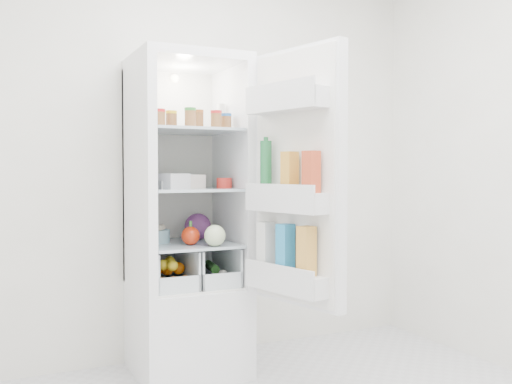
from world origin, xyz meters
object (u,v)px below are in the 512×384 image
refrigerator (185,256)px  mushroom_bowl (156,236)px  fridge_door (294,183)px  red_cabbage (198,227)px

refrigerator → mushroom_bowl: (-0.17, 0.02, 0.12)m
fridge_door → mushroom_bowl: bearing=25.8°
refrigerator → red_cabbage: size_ratio=11.50×
refrigerator → fridge_door: refrigerator is taller
red_cabbage → fridge_door: fridge_door is taller
fridge_door → red_cabbage: bearing=8.1°
refrigerator → fridge_door: (0.37, -0.63, 0.43)m
refrigerator → mushroom_bowl: size_ratio=11.43×
red_cabbage → mushroom_bowl: red_cabbage is taller
refrigerator → red_cabbage: bearing=26.1°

